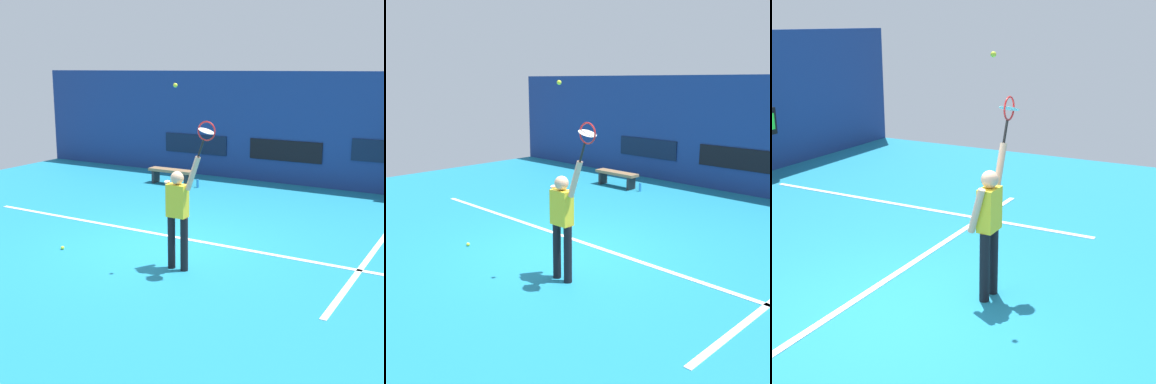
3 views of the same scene
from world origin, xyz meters
The scene contains 6 objects.
ground_plane centered at (0.00, 0.00, 0.00)m, with size 18.00×18.00×0.00m, color teal.
court_baseline centered at (0.00, 0.59, 0.01)m, with size 10.00×0.10×0.01m, color white.
court_sideline centered at (3.58, 2.00, 0.01)m, with size 0.10×7.00×0.01m, color white.
tennis_player centered at (0.89, -0.85, 1.01)m, with size 0.68×0.31×1.97m.
tennis_racket centered at (1.41, -0.86, 2.34)m, with size 0.40×0.27×0.63m.
tennis_ball centered at (0.87, -0.89, 3.07)m, with size 0.07×0.07×0.07m, color #CCE033.
Camera 3 is at (-5.25, -3.77, 3.43)m, focal length 53.90 mm.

